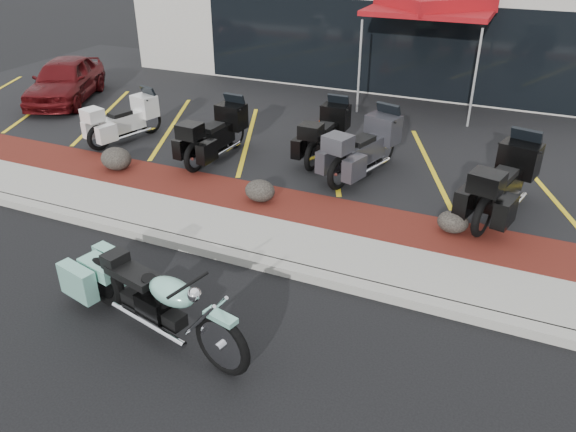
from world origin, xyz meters
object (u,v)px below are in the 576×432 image
at_px(touring_white, 149,110).
at_px(parked_car, 65,80).
at_px(traffic_cone, 327,112).
at_px(hero_cruiser, 222,336).
at_px(popup_canopy, 433,5).

bearing_deg(touring_white, parked_car, 87.48).
bearing_deg(touring_white, traffic_cone, -37.79).
bearing_deg(hero_cruiser, traffic_cone, 115.91).
distance_m(touring_white, popup_canopy, 7.89).
bearing_deg(traffic_cone, hero_cruiser, -77.40).
bearing_deg(popup_canopy, parked_car, -173.43).
height_order(parked_car, traffic_cone, parked_car).
height_order(hero_cruiser, traffic_cone, hero_cruiser).
xyz_separation_m(hero_cruiser, popup_canopy, (-0.04, 11.50, 2.27)).
bearing_deg(parked_car, touring_white, -42.16).
bearing_deg(parked_car, hero_cruiser, -62.44).
xyz_separation_m(traffic_cone, popup_canopy, (1.97, 2.51, 2.44)).
relative_size(parked_car, traffic_cone, 7.79).
distance_m(touring_white, traffic_cone, 4.50).
relative_size(traffic_cone, popup_canopy, 0.12).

